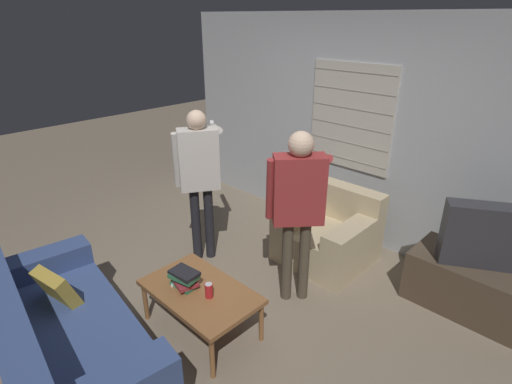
% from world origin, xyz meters
% --- Properties ---
extents(ground_plane, '(16.00, 16.00, 0.00)m').
position_xyz_m(ground_plane, '(0.00, 0.00, 0.00)').
color(ground_plane, '#7F705B').
extents(wall_back, '(5.20, 0.08, 2.55)m').
position_xyz_m(wall_back, '(0.00, 2.03, 1.28)').
color(wall_back, '#ADB2B7').
rests_on(wall_back, ground_plane).
extents(couch_blue, '(2.00, 1.09, 0.85)m').
position_xyz_m(couch_blue, '(-0.24, -1.34, 0.31)').
color(couch_blue, '#384C7F').
rests_on(couch_blue, ground_plane).
extents(armchair_beige, '(0.90, 0.90, 0.78)m').
position_xyz_m(armchair_beige, '(0.25, 1.37, 0.30)').
color(armchair_beige, '#C6B289').
rests_on(armchair_beige, ground_plane).
extents(coffee_table, '(0.99, 0.61, 0.41)m').
position_xyz_m(coffee_table, '(0.12, -0.34, 0.38)').
color(coffee_table, brown).
rests_on(coffee_table, ground_plane).
extents(tv_stand, '(1.07, 0.58, 0.49)m').
position_xyz_m(tv_stand, '(1.68, 1.57, 0.24)').
color(tv_stand, '#4C3D2D').
rests_on(tv_stand, ground_plane).
extents(tv, '(0.70, 0.52, 0.57)m').
position_xyz_m(tv, '(1.67, 1.57, 0.77)').
color(tv, '#2D2D33').
rests_on(tv, tv_stand).
extents(person_left_standing, '(0.60, 0.77, 1.67)m').
position_xyz_m(person_left_standing, '(-0.77, 0.41, 1.05)').
color(person_left_standing, black).
rests_on(person_left_standing, ground_plane).
extents(person_right_standing, '(0.50, 0.79, 1.65)m').
position_xyz_m(person_right_standing, '(0.41, 0.57, 1.05)').
color(person_right_standing, '#4C4233').
rests_on(person_right_standing, ground_plane).
extents(book_stack, '(0.26, 0.22, 0.16)m').
position_xyz_m(book_stack, '(0.00, -0.40, 0.49)').
color(book_stack, '#33754C').
rests_on(book_stack, coffee_table).
extents(soda_can, '(0.07, 0.07, 0.13)m').
position_xyz_m(soda_can, '(0.25, -0.34, 0.48)').
color(soda_can, red).
rests_on(soda_can, coffee_table).
extents(spare_remote, '(0.12, 0.12, 0.02)m').
position_xyz_m(spare_remote, '(-0.05, -0.42, 0.43)').
color(spare_remote, white).
rests_on(spare_remote, coffee_table).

